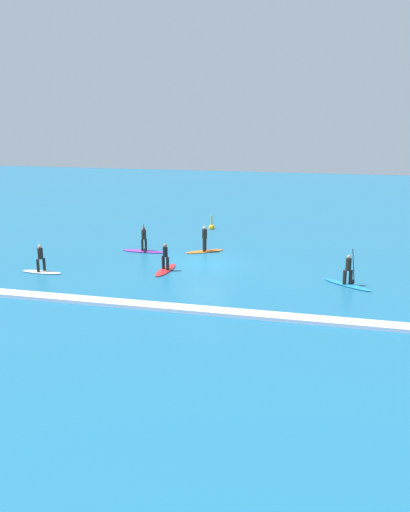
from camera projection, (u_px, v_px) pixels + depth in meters
name	position (u px, v px, depth m)	size (l,w,h in m)	color
ground_plane	(205.00, 264.00, 36.00)	(120.00, 120.00, 0.00)	#1E6B93
surfer_on_blue_board	(348.00, 278.00, 31.29)	(2.91, 2.35, 2.12)	#1E8CD1
surfer_on_white_board	(41.00, 265.00, 33.83)	(2.59, 0.69, 1.73)	white
surfer_on_orange_board	(205.00, 245.00, 38.97)	(2.67, 2.23, 1.82)	orange
surfer_on_purple_board	(144.00, 246.00, 39.01)	(3.20, 0.82, 2.03)	purple
surfer_on_red_board	(165.00, 265.00, 34.29)	(0.83, 3.03, 1.70)	red
marker_buoy	(212.00, 227.00, 46.84)	(0.51, 0.51, 1.26)	yellow
wave_crest	(160.00, 307.00, 27.65)	(24.72, 0.90, 0.18)	white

